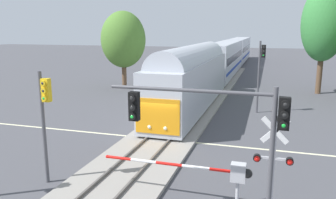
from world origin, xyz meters
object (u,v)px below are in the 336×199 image
object	(u,v)px
crossing_signal_mast	(273,156)
oak_behind_train	(123,40)
traffic_signal_median	(45,110)
traffic_signal_near_right	(220,122)
crossing_gate_near	(220,172)
traffic_signal_far_side	(261,65)
oak_far_right	(324,23)
commuter_train	(225,58)

from	to	relation	value
crossing_signal_mast	oak_behind_train	distance (m)	29.16
traffic_signal_median	oak_behind_train	size ratio (longest dim) A/B	0.57
traffic_signal_near_right	crossing_gate_near	bearing A→B (deg)	95.71
traffic_signal_far_side	oak_behind_train	distance (m)	17.38
crossing_gate_near	traffic_signal_near_right	size ratio (longest dim) A/B	1.04
traffic_signal_median	oak_far_right	bearing A→B (deg)	61.78
commuter_train	traffic_signal_near_right	bearing A→B (deg)	-82.94
crossing_signal_mast	oak_far_right	bearing A→B (deg)	79.74
traffic_signal_near_right	oak_behind_train	world-z (taller)	oak_behind_train
traffic_signal_near_right	commuter_train	bearing A→B (deg)	97.06
commuter_train	traffic_signal_median	bearing A→B (deg)	-94.56
crossing_signal_mast	traffic_signal_median	xyz separation A→B (m)	(-9.45, 0.10, 1.00)
commuter_train	oak_behind_train	xyz separation A→B (m)	(-9.92, -13.21, 2.85)
crossing_gate_near	oak_behind_train	world-z (taller)	oak_behind_train
traffic_signal_far_side	traffic_signal_near_right	bearing A→B (deg)	-92.50
crossing_gate_near	traffic_signal_median	xyz separation A→B (m)	(-7.54, -0.25, 1.99)
crossing_signal_mast	oak_behind_train	world-z (taller)	oak_behind_train
commuter_train	traffic_signal_far_side	distance (m)	21.72
crossing_signal_mast	traffic_signal_median	distance (m)	9.50
traffic_signal_median	oak_behind_train	bearing A→B (deg)	106.34
crossing_signal_mast	traffic_signal_near_right	distance (m)	2.69
traffic_signal_median	oak_behind_train	world-z (taller)	oak_behind_train
commuter_train	oak_far_right	world-z (taller)	oak_far_right
traffic_signal_near_right	traffic_signal_median	distance (m)	7.88
crossing_signal_mast	traffic_signal_median	bearing A→B (deg)	179.38
traffic_signal_near_right	traffic_signal_median	bearing A→B (deg)	168.82
crossing_signal_mast	oak_behind_train	size ratio (longest dim) A/B	0.44
traffic_signal_far_side	oak_far_right	world-z (taller)	oak_far_right
traffic_signal_near_right	traffic_signal_far_side	world-z (taller)	traffic_signal_far_side
crossing_signal_mast	traffic_signal_near_right	bearing A→B (deg)	-140.63
oak_behind_train	commuter_train	bearing A→B (deg)	53.09
traffic_signal_median	oak_far_right	world-z (taller)	oak_far_right
traffic_signal_near_right	oak_far_right	size ratio (longest dim) A/B	0.51
traffic_signal_near_right	traffic_signal_median	xyz separation A→B (m)	(-7.72, 1.53, -0.48)
crossing_gate_near	traffic_signal_near_right	distance (m)	3.04
crossing_signal_mast	traffic_signal_far_side	size ratio (longest dim) A/B	0.67
crossing_signal_mast	commuter_train	bearing A→B (deg)	99.94
crossing_gate_near	crossing_signal_mast	xyz separation A→B (m)	(1.91, -0.35, 0.99)
oak_behind_train	traffic_signal_far_side	bearing A→B (deg)	-26.66
commuter_train	traffic_signal_median	world-z (taller)	commuter_train
oak_far_right	oak_behind_train	world-z (taller)	oak_far_right
crossing_signal_mast	traffic_signal_median	size ratio (longest dim) A/B	0.77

